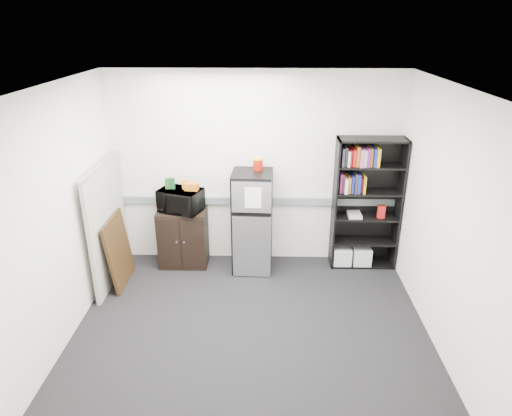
{
  "coord_description": "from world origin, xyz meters",
  "views": [
    {
      "loc": [
        0.16,
        -4.26,
        3.28
      ],
      "look_at": [
        0.03,
        0.9,
        1.13
      ],
      "focal_mm": 32.0,
      "sensor_mm": 36.0,
      "label": 1
    }
  ],
  "objects_px": {
    "refrigerator": "(252,222)",
    "bookshelf": "(365,201)",
    "cabinet": "(183,238)",
    "microwave": "(180,200)",
    "cubicle_partition": "(108,224)"
  },
  "relations": [
    {
      "from": "cabinet",
      "to": "microwave",
      "type": "xyz_separation_m",
      "value": [
        0.0,
        -0.02,
        0.57
      ]
    },
    {
      "from": "refrigerator",
      "to": "cabinet",
      "type": "bearing_deg",
      "value": 178.0
    },
    {
      "from": "bookshelf",
      "to": "cubicle_partition",
      "type": "height_order",
      "value": "bookshelf"
    },
    {
      "from": "bookshelf",
      "to": "microwave",
      "type": "xyz_separation_m",
      "value": [
        -2.52,
        -0.08,
        0.02
      ]
    },
    {
      "from": "bookshelf",
      "to": "microwave",
      "type": "height_order",
      "value": "bookshelf"
    },
    {
      "from": "cubicle_partition",
      "to": "cabinet",
      "type": "xyz_separation_m",
      "value": [
        0.89,
        0.42,
        -0.39
      ]
    },
    {
      "from": "microwave",
      "to": "cubicle_partition",
      "type": "bearing_deg",
      "value": -136.22
    },
    {
      "from": "cubicle_partition",
      "to": "microwave",
      "type": "height_order",
      "value": "cubicle_partition"
    },
    {
      "from": "bookshelf",
      "to": "cabinet",
      "type": "relative_size",
      "value": 2.21
    },
    {
      "from": "cubicle_partition",
      "to": "microwave",
      "type": "relative_size",
      "value": 2.88
    },
    {
      "from": "refrigerator",
      "to": "bookshelf",
      "type": "bearing_deg",
      "value": 8.08
    },
    {
      "from": "cabinet",
      "to": "microwave",
      "type": "height_order",
      "value": "microwave"
    },
    {
      "from": "bookshelf",
      "to": "refrigerator",
      "type": "xyz_separation_m",
      "value": [
        -1.54,
        -0.15,
        -0.26
      ]
    },
    {
      "from": "bookshelf",
      "to": "refrigerator",
      "type": "relative_size",
      "value": 1.31
    },
    {
      "from": "cabinet",
      "to": "bookshelf",
      "type": "bearing_deg",
      "value": 1.49
    }
  ]
}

